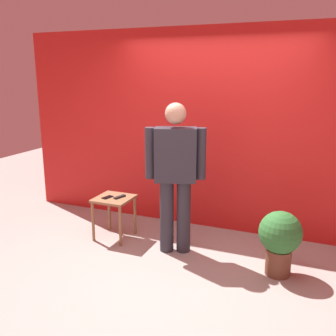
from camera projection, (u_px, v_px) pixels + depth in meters
ground_plane at (174, 272)px, 4.02m from camera, size 12.00×12.00×0.00m
back_wall_red at (214, 131)px, 4.96m from camera, size 5.57×0.12×2.62m
standing_person at (175, 171)px, 4.29m from camera, size 0.68×0.37×1.73m
side_table at (114, 205)px, 4.78m from camera, size 0.45×0.45×0.53m
cell_phone at (107, 197)px, 4.75m from camera, size 0.10×0.16×0.01m
tv_remote at (120, 197)px, 4.75m from camera, size 0.09×0.18×0.02m
potted_plant at (280, 238)px, 3.89m from camera, size 0.44×0.44×0.69m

